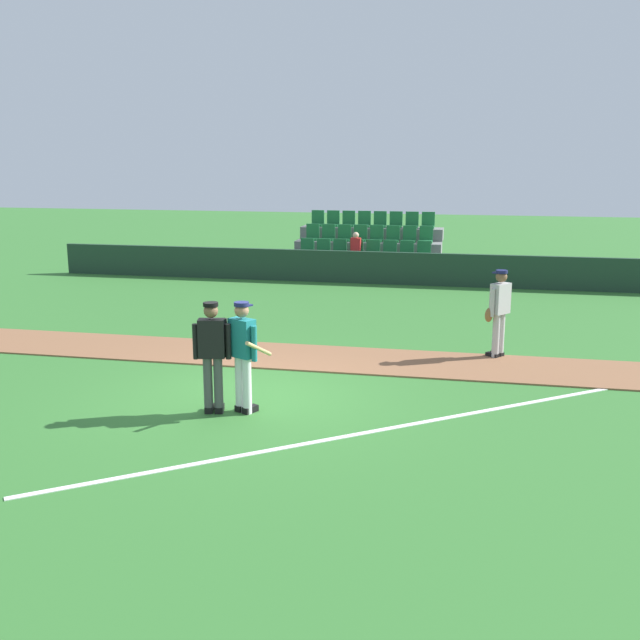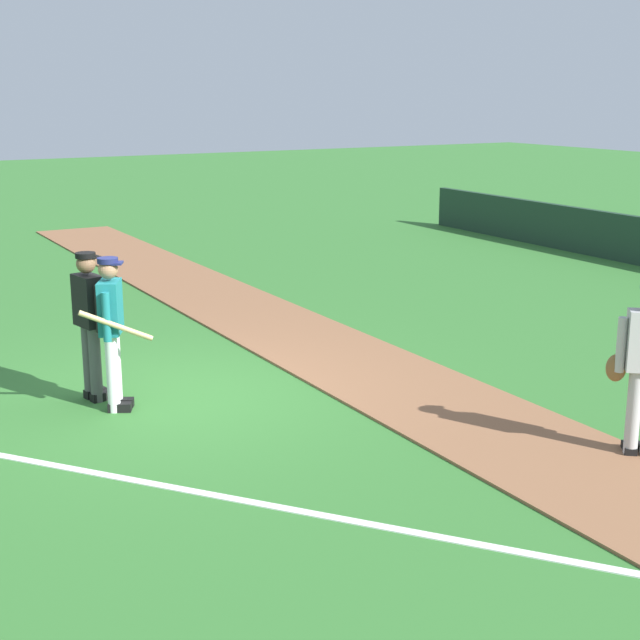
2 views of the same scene
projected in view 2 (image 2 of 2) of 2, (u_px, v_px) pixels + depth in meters
ground_plane at (172, 397)px, 10.96m from camera, size 80.00×80.00×0.00m
infield_dirt_path at (356, 364)px, 12.20m from camera, size 28.00×1.87×0.03m
foul_line_chalk at (240, 500)px, 8.19m from camera, size 9.55×7.42×0.01m
batter_teal_jersey at (112, 328)px, 10.31m from camera, size 0.63×0.79×1.76m
umpire_home_plate at (91, 317)px, 10.64m from camera, size 0.58×0.36×1.76m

